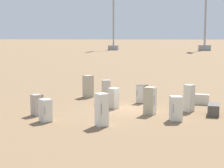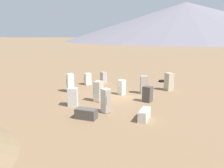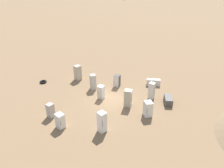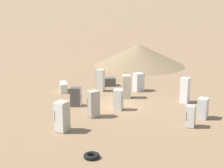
{
  "view_description": "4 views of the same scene",
  "coord_description": "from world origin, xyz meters",
  "px_view_note": "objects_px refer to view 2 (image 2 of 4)",
  "views": [
    {
      "loc": [
        -26.37,
        -2.66,
        5.27
      ],
      "look_at": [
        -1.02,
        0.8,
        1.96
      ],
      "focal_mm": 60.0,
      "sensor_mm": 36.0,
      "label": 1
    },
    {
      "loc": [
        3.66,
        -20.11,
        5.86
      ],
      "look_at": [
        -0.61,
        0.22,
        1.19
      ],
      "focal_mm": 35.0,
      "sensor_mm": 36.0,
      "label": 2
    },
    {
      "loc": [
        -19.99,
        0.84,
        12.37
      ],
      "look_at": [
        0.77,
        -0.35,
        1.43
      ],
      "focal_mm": 35.0,
      "sensor_mm": 36.0,
      "label": 3
    },
    {
      "loc": [
        9.17,
        25.05,
        8.39
      ],
      "look_at": [
        0.35,
        -0.22,
        1.68
      ],
      "focal_mm": 60.0,
      "sensor_mm": 36.0,
      "label": 4
    }
  ],
  "objects_px": {
    "discarded_fridge_4": "(73,97)",
    "discarded_fridge_9": "(98,91)",
    "discarded_fridge_3": "(122,87)",
    "discarded_fridge_10": "(144,115)",
    "discarded_fridge_7": "(147,94)",
    "discarded_fridge_1": "(106,101)",
    "discarded_fridge_6": "(70,83)",
    "discarded_fridge_8": "(144,85)",
    "scrap_tire": "(162,81)",
    "discarded_fridge_0": "(169,82)",
    "discarded_fridge_5": "(86,114)",
    "discarded_fridge_2": "(88,79)",
    "discarded_fridge_11": "(103,78)"
  },
  "relations": [
    {
      "from": "discarded_fridge_8",
      "to": "discarded_fridge_10",
      "type": "distance_m",
      "value": 7.22
    },
    {
      "from": "discarded_fridge_4",
      "to": "scrap_tire",
      "type": "xyz_separation_m",
      "value": [
        7.52,
        11.44,
        -0.66
      ]
    },
    {
      "from": "discarded_fridge_3",
      "to": "discarded_fridge_6",
      "type": "bearing_deg",
      "value": 123.77
    },
    {
      "from": "discarded_fridge_1",
      "to": "discarded_fridge_4",
      "type": "height_order",
      "value": "discarded_fridge_1"
    },
    {
      "from": "discarded_fridge_8",
      "to": "discarded_fridge_10",
      "type": "bearing_deg",
      "value": -10.77
    },
    {
      "from": "discarded_fridge_1",
      "to": "discarded_fridge_8",
      "type": "distance_m",
      "value": 6.73
    },
    {
      "from": "discarded_fridge_0",
      "to": "discarded_fridge_3",
      "type": "relative_size",
      "value": 1.25
    },
    {
      "from": "discarded_fridge_0",
      "to": "discarded_fridge_5",
      "type": "distance_m",
      "value": 11.55
    },
    {
      "from": "discarded_fridge_7",
      "to": "discarded_fridge_9",
      "type": "xyz_separation_m",
      "value": [
        -4.32,
        -0.78,
        0.22
      ]
    },
    {
      "from": "discarded_fridge_1",
      "to": "discarded_fridge_9",
      "type": "relative_size",
      "value": 1.02
    },
    {
      "from": "discarded_fridge_3",
      "to": "discarded_fridge_11",
      "type": "bearing_deg",
      "value": 66.35
    },
    {
      "from": "discarded_fridge_5",
      "to": "discarded_fridge_11",
      "type": "relative_size",
      "value": 1.15
    },
    {
      "from": "scrap_tire",
      "to": "discarded_fridge_6",
      "type": "bearing_deg",
      "value": -143.28
    },
    {
      "from": "discarded_fridge_11",
      "to": "scrap_tire",
      "type": "bearing_deg",
      "value": 56.48
    },
    {
      "from": "discarded_fridge_4",
      "to": "discarded_fridge_3",
      "type": "bearing_deg",
      "value": -48.62
    },
    {
      "from": "discarded_fridge_4",
      "to": "scrap_tire",
      "type": "bearing_deg",
      "value": -43.59
    },
    {
      "from": "discarded_fridge_7",
      "to": "discarded_fridge_6",
      "type": "bearing_deg",
      "value": 101.21
    },
    {
      "from": "discarded_fridge_7",
      "to": "discarded_fridge_11",
      "type": "bearing_deg",
      "value": 64.92
    },
    {
      "from": "discarded_fridge_3",
      "to": "discarded_fridge_9",
      "type": "distance_m",
      "value": 3.17
    },
    {
      "from": "discarded_fridge_3",
      "to": "discarded_fridge_4",
      "type": "xyz_separation_m",
      "value": [
        -3.45,
        -4.36,
        0.02
      ]
    },
    {
      "from": "discarded_fridge_4",
      "to": "discarded_fridge_7",
      "type": "bearing_deg",
      "value": -78.39
    },
    {
      "from": "discarded_fridge_7",
      "to": "discarded_fridge_2",
      "type": "bearing_deg",
      "value": 77.5
    },
    {
      "from": "discarded_fridge_1",
      "to": "discarded_fridge_6",
      "type": "bearing_deg",
      "value": -98.71
    },
    {
      "from": "discarded_fridge_1",
      "to": "discarded_fridge_11",
      "type": "xyz_separation_m",
      "value": [
        -2.73,
        10.14,
        -0.24
      ]
    },
    {
      "from": "discarded_fridge_0",
      "to": "discarded_fridge_7",
      "type": "bearing_deg",
      "value": -64.8
    },
    {
      "from": "discarded_fridge_0",
      "to": "discarded_fridge_7",
      "type": "relative_size",
      "value": 1.33
    },
    {
      "from": "discarded_fridge_0",
      "to": "scrap_tire",
      "type": "xyz_separation_m",
      "value": [
        -0.64,
        4.23,
        -0.83
      ]
    },
    {
      "from": "discarded_fridge_5",
      "to": "discarded_fridge_11",
      "type": "xyz_separation_m",
      "value": [
        -1.65,
        11.68,
        0.33
      ]
    },
    {
      "from": "discarded_fridge_4",
      "to": "discarded_fridge_1",
      "type": "bearing_deg",
      "value": -118.39
    },
    {
      "from": "discarded_fridge_1",
      "to": "discarded_fridge_6",
      "type": "height_order",
      "value": "discarded_fridge_6"
    },
    {
      "from": "discarded_fridge_4",
      "to": "discarded_fridge_9",
      "type": "height_order",
      "value": "discarded_fridge_9"
    },
    {
      "from": "discarded_fridge_2",
      "to": "discarded_fridge_10",
      "type": "height_order",
      "value": "discarded_fridge_2"
    },
    {
      "from": "discarded_fridge_3",
      "to": "discarded_fridge_8",
      "type": "distance_m",
      "value": 2.32
    },
    {
      "from": "discarded_fridge_1",
      "to": "discarded_fridge_9",
      "type": "xyz_separation_m",
      "value": [
        -1.33,
        2.69,
        -0.02
      ]
    },
    {
      "from": "discarded_fridge_6",
      "to": "discarded_fridge_8",
      "type": "height_order",
      "value": "discarded_fridge_6"
    },
    {
      "from": "discarded_fridge_7",
      "to": "discarded_fridge_9",
      "type": "height_order",
      "value": "discarded_fridge_9"
    },
    {
      "from": "discarded_fridge_0",
      "to": "discarded_fridge_5",
      "type": "bearing_deg",
      "value": -73.54
    },
    {
      "from": "discarded_fridge_2",
      "to": "discarded_fridge_8",
      "type": "relative_size",
      "value": 0.77
    },
    {
      "from": "discarded_fridge_6",
      "to": "discarded_fridge_9",
      "type": "height_order",
      "value": "discarded_fridge_6"
    },
    {
      "from": "discarded_fridge_8",
      "to": "discarded_fridge_9",
      "type": "xyz_separation_m",
      "value": [
        -3.81,
        -3.57,
        0.01
      ]
    },
    {
      "from": "discarded_fridge_2",
      "to": "discarded_fridge_6",
      "type": "relative_size",
      "value": 0.72
    },
    {
      "from": "discarded_fridge_4",
      "to": "discarded_fridge_9",
      "type": "bearing_deg",
      "value": -57.06
    },
    {
      "from": "discarded_fridge_0",
      "to": "discarded_fridge_8",
      "type": "height_order",
      "value": "discarded_fridge_0"
    },
    {
      "from": "scrap_tire",
      "to": "discarded_fridge_4",
      "type": "bearing_deg",
      "value": -123.31
    },
    {
      "from": "discarded_fridge_2",
      "to": "discarded_fridge_5",
      "type": "distance_m",
      "value": 11.04
    },
    {
      "from": "discarded_fridge_10",
      "to": "discarded_fridge_9",
      "type": "bearing_deg",
      "value": 149.47
    },
    {
      "from": "scrap_tire",
      "to": "discarded_fridge_9",
      "type": "bearing_deg",
      "value": -120.44
    },
    {
      "from": "discarded_fridge_0",
      "to": "discarded_fridge_2",
      "type": "xyz_separation_m",
      "value": [
        -9.44,
        0.77,
        -0.24
      ]
    },
    {
      "from": "discarded_fridge_3",
      "to": "discarded_fridge_9",
      "type": "height_order",
      "value": "discarded_fridge_9"
    },
    {
      "from": "discarded_fridge_6",
      "to": "scrap_tire",
      "type": "xyz_separation_m",
      "value": [
        9.52,
        7.1,
        -0.85
      ]
    }
  ]
}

